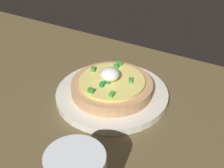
# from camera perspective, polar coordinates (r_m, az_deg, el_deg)

# --- Properties ---
(dining_table) EXTENTS (1.13, 0.75, 0.03)m
(dining_table) POSITION_cam_1_polar(r_m,az_deg,el_deg) (0.66, -8.64, -8.44)
(dining_table) COLOR brown
(dining_table) RESTS_ON ground
(plate) EXTENTS (0.24, 0.24, 0.02)m
(plate) POSITION_cam_1_polar(r_m,az_deg,el_deg) (0.71, 0.00, -1.84)
(plate) COLOR silver
(plate) RESTS_ON dining_table
(pizza) EXTENTS (0.17, 0.17, 0.06)m
(pizza) POSITION_cam_1_polar(r_m,az_deg,el_deg) (0.70, -0.02, -0.29)
(pizza) COLOR tan
(pizza) RESTS_ON plate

